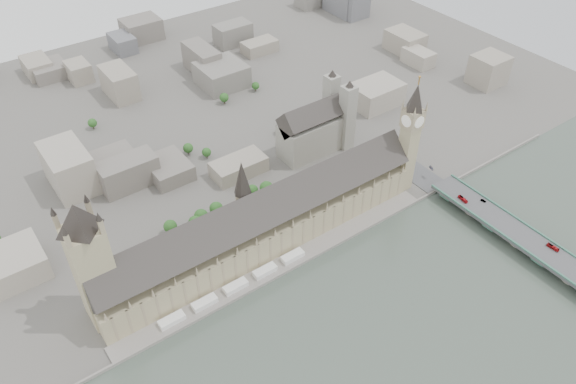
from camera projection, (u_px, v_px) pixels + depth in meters
ground at (276, 260)px, 421.78m from camera, size 900.00×900.00×0.00m
embankment_wall at (288, 271)px, 411.50m from camera, size 600.00×1.50×3.00m
river_terrace at (282, 265)px, 416.48m from camera, size 270.00×15.00×2.00m
terrace_tents at (236, 286)px, 397.03m from camera, size 118.00×7.00×4.00m
palace_of_westminster at (261, 223)px, 419.35m from camera, size 265.00×40.73×55.44m
elizabeth_tower at (411, 131)px, 450.76m from camera, size 17.00×17.00×107.50m
victoria_tower at (90, 259)px, 347.92m from camera, size 30.00×30.00×100.00m
central_tower at (243, 188)px, 396.08m from camera, size 13.00×13.00×48.00m
westminster_bridge at (511, 233)px, 436.37m from camera, size 25.00×325.00×10.25m
bridge_parapets at (564, 263)px, 405.08m from camera, size 25.00×235.00×1.15m
westminster_abbey at (316, 127)px, 513.98m from camera, size 68.00×36.00×64.00m
city_skyline_inland at (137, 101)px, 561.55m from camera, size 720.00×360.00×38.00m
park_trees at (223, 214)px, 449.72m from camera, size 110.00×30.00×15.00m
red_bus_north at (463, 199)px, 457.67m from camera, size 3.33×9.73×2.65m
red_bus_south at (553, 247)px, 415.91m from camera, size 2.92×9.71×2.67m
car_silver at (483, 201)px, 457.06m from camera, size 2.47×4.69×1.47m
car_approach at (432, 168)px, 490.15m from camera, size 3.99×5.98×1.61m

